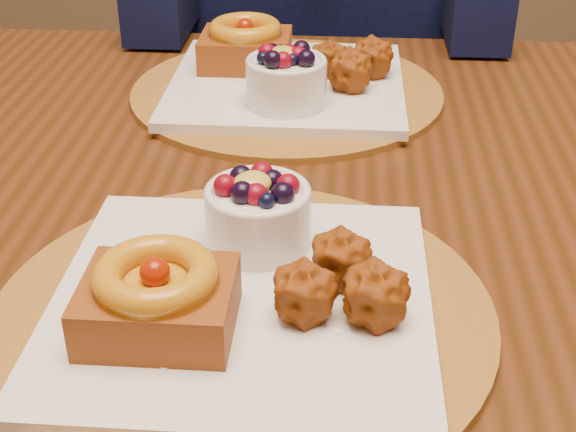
{
  "coord_description": "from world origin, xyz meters",
  "views": [
    {
      "loc": [
        0.0,
        -0.58,
        1.13
      ],
      "look_at": [
        -0.03,
        -0.05,
        0.81
      ],
      "focal_mm": 50.0,
      "sensor_mm": 36.0,
      "label": 1
    }
  ],
  "objects_px": {
    "chair_far": "(307,119)",
    "place_setting_far": "(284,77)",
    "place_setting_near": "(239,287)",
    "dining_table": "(271,244)"
  },
  "relations": [
    {
      "from": "place_setting_far",
      "to": "chair_far",
      "type": "xyz_separation_m",
      "value": [
        0.0,
        0.54,
        -0.3
      ]
    },
    {
      "from": "dining_table",
      "to": "chair_far",
      "type": "xyz_separation_m",
      "value": [
        -0.0,
        0.76,
        -0.19
      ]
    },
    {
      "from": "place_setting_far",
      "to": "chair_far",
      "type": "relative_size",
      "value": 0.43
    },
    {
      "from": "dining_table",
      "to": "chair_far",
      "type": "height_order",
      "value": "chair_far"
    },
    {
      "from": "dining_table",
      "to": "place_setting_far",
      "type": "bearing_deg",
      "value": 90.77
    },
    {
      "from": "place_setting_far",
      "to": "chair_far",
      "type": "distance_m",
      "value": 0.62
    },
    {
      "from": "chair_far",
      "to": "place_setting_far",
      "type": "bearing_deg",
      "value": -102.24
    },
    {
      "from": "dining_table",
      "to": "place_setting_far",
      "type": "xyz_separation_m",
      "value": [
        -0.0,
        0.21,
        0.1
      ]
    },
    {
      "from": "place_setting_near",
      "to": "chair_far",
      "type": "height_order",
      "value": "chair_far"
    },
    {
      "from": "chair_far",
      "to": "place_setting_near",
      "type": "bearing_deg",
      "value": -102.15
    }
  ]
}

